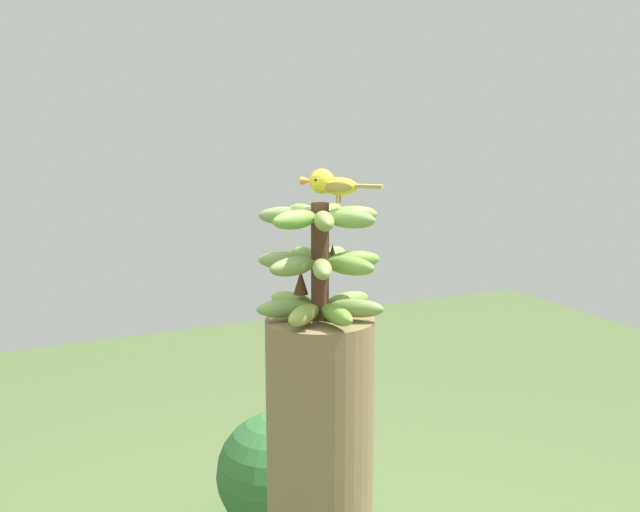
{
  "coord_description": "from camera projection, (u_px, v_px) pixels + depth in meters",
  "views": [
    {
      "loc": [
        1.56,
        -0.76,
        1.64
      ],
      "look_at": [
        0.0,
        0.0,
        1.32
      ],
      "focal_mm": 41.69,
      "sensor_mm": 36.0,
      "label": 1
    }
  ],
  "objects": [
    {
      "name": "banana_bunch",
      "position": [
        320.0,
        262.0,
        1.77
      ],
      "size": [
        0.31,
        0.31,
        0.28
      ],
      "color": "#4C2D1E",
      "rests_on": "banana_tree"
    },
    {
      "name": "perched_bird",
      "position": [
        330.0,
        184.0,
        1.74
      ],
      "size": [
        0.16,
        0.15,
        0.08
      ],
      "color": "#C68933",
      "rests_on": "banana_bunch"
    },
    {
      "name": "tropical_shrub",
      "position": [
        278.0,
        473.0,
        2.82
      ],
      "size": [
        0.46,
        0.46,
        0.55
      ],
      "color": "brown",
      "rests_on": "ground"
    }
  ]
}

